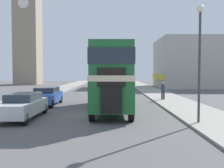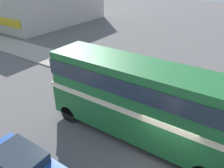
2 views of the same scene
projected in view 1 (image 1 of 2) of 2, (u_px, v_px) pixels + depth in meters
The scene contains 10 objects.
ground_plane at pixel (92, 116), 15.16m from camera, with size 120.00×120.00×0.00m, color #565454.
sidewalk_right at pixel (203, 115), 15.15m from camera, with size 3.50×120.00×0.12m.
double_decker_bus at pixel (112, 73), 17.25m from camera, with size 2.41×9.83×4.31m.
bus_distant at pixel (110, 74), 42.37m from camera, with size 2.37×9.68×4.03m.
car_parked_near at pixel (24, 105), 14.18m from camera, with size 1.68×4.52×1.44m.
car_parked_mid at pixel (47, 96), 19.94m from camera, with size 1.75×4.27×1.44m.
pedestrian_walking at pixel (163, 89), 23.14m from camera, with size 0.33×0.33×1.65m.
street_lamp at pixel (200, 46), 12.40m from camera, with size 0.36×0.36×5.86m.
church_tower at pixel (28, 12), 53.77m from camera, with size 5.22×5.22×30.47m.
shop_building_block at pixel (209, 63), 43.33m from camera, with size 17.72×11.42×8.39m.
Camera 1 is at (1.25, -15.05, 2.64)m, focal length 40.00 mm.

